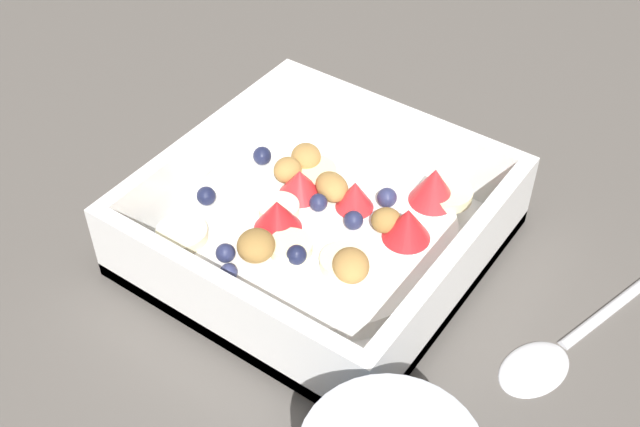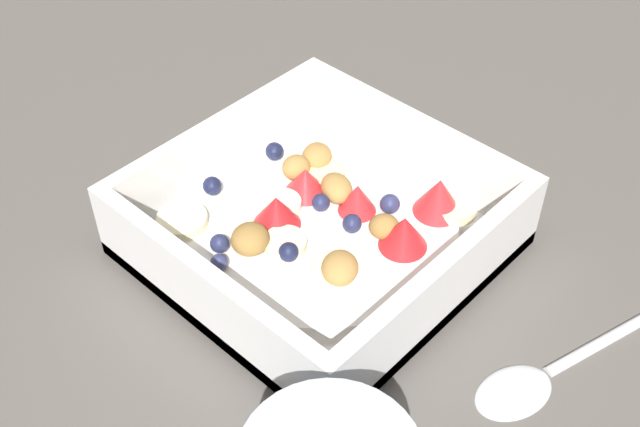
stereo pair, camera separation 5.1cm
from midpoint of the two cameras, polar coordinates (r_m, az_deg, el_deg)
ground_plane at (r=0.53m, az=1.52°, el=-2.68°), size 2.40×2.40×0.00m
fruit_bowl at (r=0.51m, az=2.97°, el=-1.01°), size 0.20×0.20×0.06m
spoon at (r=0.49m, az=18.93°, el=-10.31°), size 0.07×0.17×0.01m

